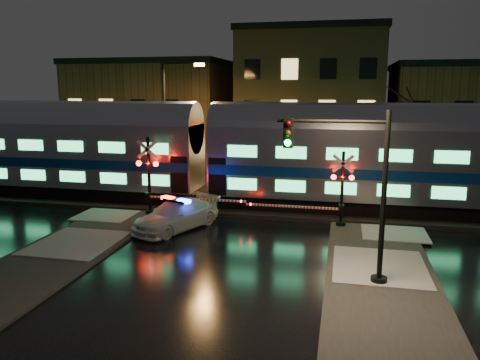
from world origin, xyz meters
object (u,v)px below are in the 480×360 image
Objects in this scene: police_car at (176,215)px; crossing_signal_right at (334,197)px; crossing_signal_left at (155,184)px; traffic_light at (355,194)px; streetlight at (169,117)px.

crossing_signal_right reaches higher than police_car.
police_car is 0.87× the size of crossing_signal_left.
crossing_signal_left is at bearing 179.93° from crossing_signal_right.
traffic_light is (8.40, -4.93, 2.58)m from police_car.
traffic_light is 18.19m from streetlight.
police_car is 7.92m from crossing_signal_right.
crossing_signal_left reaches higher than crossing_signal_right.
police_car is 0.98× the size of crossing_signal_right.
police_car is at bearing -165.61° from crossing_signal_right.
crossing_signal_left is 7.61m from streetlight.
traffic_light is at bearing -33.77° from crossing_signal_left.
crossing_signal_right is (7.63, 1.96, 0.87)m from police_car.
streetlight reaches higher than crossing_signal_left.
streetlight is (-3.58, 8.66, 4.31)m from police_car.
crossing_signal_right is 0.88× the size of traffic_light.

